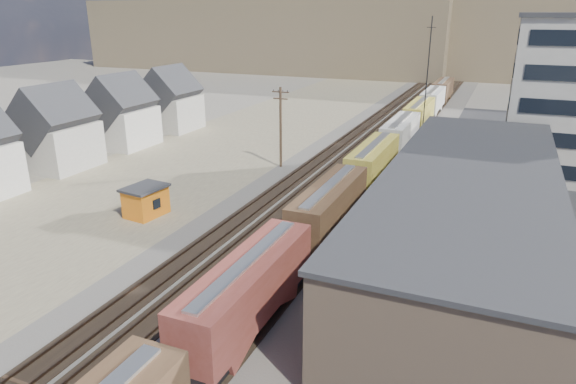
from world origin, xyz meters
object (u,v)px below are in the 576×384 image
at_px(utility_pole_north, 281,126).
at_px(parked_car_blue, 539,203).
at_px(freight_train, 388,145).
at_px(maintenance_shed, 146,201).

relative_size(utility_pole_north, parked_car_blue, 1.89).
relative_size(freight_train, utility_pole_north, 11.97).
height_order(freight_train, maintenance_shed, freight_train).
distance_m(utility_pole_north, maintenance_shed, 20.99).
relative_size(utility_pole_north, maintenance_shed, 2.29).
bearing_deg(maintenance_shed, utility_pole_north, 75.15).
xyz_separation_m(freight_train, parked_car_blue, (17.12, -8.88, -2.06)).
height_order(utility_pole_north, maintenance_shed, utility_pole_north).
relative_size(maintenance_shed, parked_car_blue, 0.82).
distance_m(utility_pole_north, parked_car_blue, 29.99).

